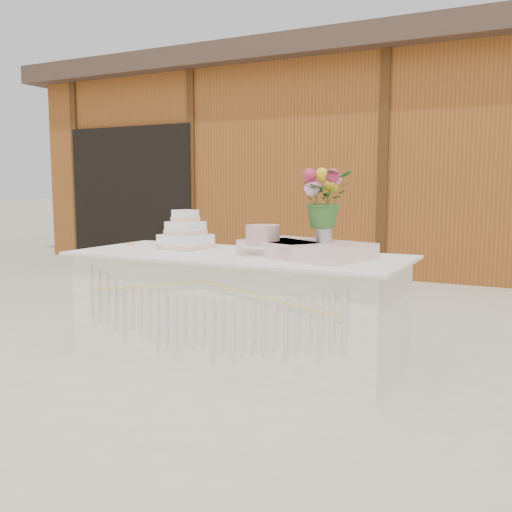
% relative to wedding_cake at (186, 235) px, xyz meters
% --- Properties ---
extents(ground, '(80.00, 80.00, 0.00)m').
position_rel_wedding_cake_xyz_m(ground, '(0.51, -0.11, -0.87)').
color(ground, beige).
rests_on(ground, ground).
extents(barn, '(12.60, 4.60, 3.30)m').
position_rel_wedding_cake_xyz_m(barn, '(0.50, 5.88, 0.81)').
color(barn, brown).
rests_on(barn, ground).
extents(cake_table, '(2.40, 1.00, 0.77)m').
position_rel_wedding_cake_xyz_m(cake_table, '(0.51, -0.12, -0.48)').
color(cake_table, white).
rests_on(cake_table, ground).
extents(wedding_cake, '(0.39, 0.39, 0.30)m').
position_rel_wedding_cake_xyz_m(wedding_cake, '(0.00, 0.00, 0.00)').
color(wedding_cake, white).
rests_on(wedding_cake, cake_table).
extents(pink_cake_stand, '(0.30, 0.30, 0.21)m').
position_rel_wedding_cake_xyz_m(pink_cake_stand, '(0.73, -0.15, 0.02)').
color(pink_cake_stand, white).
rests_on(pink_cake_stand, cake_table).
extents(satin_runner, '(0.95, 0.73, 0.11)m').
position_rel_wedding_cake_xyz_m(satin_runner, '(1.02, -0.08, -0.05)').
color(satin_runner, '#FFCDCD').
rests_on(satin_runner, cake_table).
extents(flower_vase, '(0.11, 0.11, 0.14)m').
position_rel_wedding_cake_xyz_m(flower_vase, '(1.16, -0.09, 0.08)').
color(flower_vase, silver).
rests_on(flower_vase, satin_runner).
extents(bouquet, '(0.45, 0.44, 0.37)m').
position_rel_wedding_cake_xyz_m(bouquet, '(1.16, -0.09, 0.34)').
color(bouquet, '#306126').
rests_on(bouquet, flower_vase).
extents(loose_flowers, '(0.22, 0.32, 0.02)m').
position_rel_wedding_cake_xyz_m(loose_flowers, '(-0.55, 0.02, -0.09)').
color(loose_flowers, pink).
rests_on(loose_flowers, cake_table).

